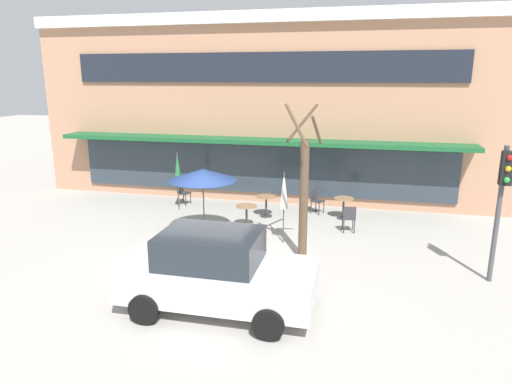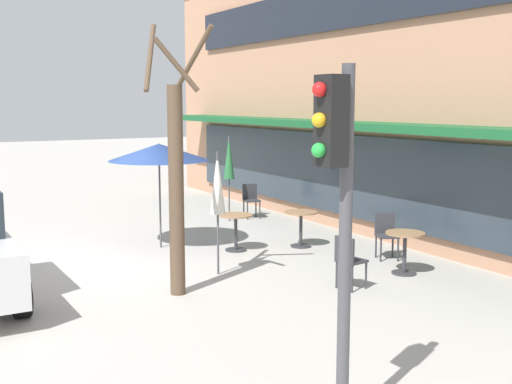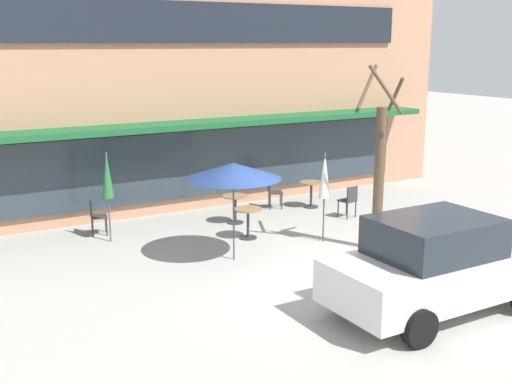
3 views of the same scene
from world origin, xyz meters
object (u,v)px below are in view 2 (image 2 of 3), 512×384
object	(u,v)px
patio_umbrella_green_folded	(217,184)
patio_umbrella_cream_folded	(229,158)
cafe_chair_1	(349,258)
traffic_light_pole	(338,189)
patio_umbrella_corner_open	(159,152)
cafe_table_streetside	(236,226)
cafe_chair_0	(251,198)
cafe_table_by_tree	(301,223)
street_tree	(176,178)
cafe_table_near_wall	(405,246)
cafe_chair_2	(386,232)

from	to	relation	value
patio_umbrella_green_folded	patio_umbrella_cream_folded	xyz separation A→B (m)	(-4.49, 2.59, 0.00)
cafe_chair_1	traffic_light_pole	bearing A→B (deg)	-39.92
patio_umbrella_green_folded	patio_umbrella_corner_open	distance (m)	2.55
cafe_table_streetside	cafe_chair_0	xyz separation A→B (m)	(-3.17, 2.17, 0.01)
cafe_table_by_tree	street_tree	distance (m)	4.26
patio_umbrella_green_folded	cafe_chair_1	xyz separation A→B (m)	(1.91, 1.43, -1.10)
cafe_table_by_tree	cafe_chair_1	size ratio (longest dim) A/B	0.85
street_tree	cafe_table_near_wall	bearing A→B (deg)	76.95
cafe_table_by_tree	patio_umbrella_corner_open	bearing A→B (deg)	-118.89
patio_umbrella_cream_folded	street_tree	xyz separation A→B (m)	(5.22, -3.69, 0.25)
cafe_table_streetside	cafe_chair_1	world-z (taller)	cafe_chair_1
patio_umbrella_corner_open	cafe_chair_0	bearing A→B (deg)	121.85
cafe_table_by_tree	cafe_chair_0	size ratio (longest dim) A/B	0.85
cafe_table_by_tree	cafe_chair_1	world-z (taller)	cafe_chair_1
patio_umbrella_corner_open	cafe_chair_2	world-z (taller)	patio_umbrella_corner_open
cafe_chair_1	cafe_chair_2	bearing A→B (deg)	123.44
cafe_table_near_wall	patio_umbrella_corner_open	size ratio (longest dim) A/B	0.35
cafe_table_by_tree	cafe_chair_1	distance (m)	3.18
patio_umbrella_corner_open	traffic_light_pole	bearing A→B (deg)	-10.38
patio_umbrella_corner_open	street_tree	world-z (taller)	street_tree
cafe_table_streetside	patio_umbrella_cream_folded	distance (m)	3.54
cafe_table_by_tree	patio_umbrella_corner_open	world-z (taller)	patio_umbrella_corner_open
cafe_table_by_tree	traffic_light_pole	distance (m)	7.91
patio_umbrella_green_folded	street_tree	bearing A→B (deg)	-56.26
cafe_chair_0	street_tree	xyz separation A→B (m)	(5.36, -4.41, 1.35)
patio_umbrella_green_folded	patio_umbrella_corner_open	size ratio (longest dim) A/B	1.00
patio_umbrella_corner_open	street_tree	distance (m)	3.40
traffic_light_pole	cafe_chair_1	bearing A→B (deg)	140.08
cafe_table_streetside	traffic_light_pole	bearing A→B (deg)	-21.28
cafe_table_by_tree	patio_umbrella_cream_folded	bearing A→B (deg)	178.68
patio_umbrella_cream_folded	street_tree	distance (m)	6.40
patio_umbrella_corner_open	cafe_chair_1	size ratio (longest dim) A/B	2.47
patio_umbrella_green_folded	traffic_light_pole	world-z (taller)	traffic_light_pole
cafe_table_near_wall	cafe_table_by_tree	bearing A→B (deg)	-171.95
cafe_table_streetside	cafe_table_by_tree	bearing A→B (deg)	74.49
patio_umbrella_cream_folded	cafe_chair_1	distance (m)	6.60
cafe_table_streetside	patio_umbrella_corner_open	xyz separation A→B (m)	(-1.06, -1.24, 1.51)
traffic_light_pole	cafe_chair_2	bearing A→B (deg)	134.55
cafe_table_near_wall	cafe_chair_0	xyz separation A→B (m)	(-6.28, 0.42, 0.01)
cafe_chair_0	cafe_chair_1	xyz separation A→B (m)	(6.54, -1.88, 0.00)
cafe_table_by_tree	cafe_chair_2	xyz separation A→B (m)	(1.70, 0.86, 0.01)
patio_umbrella_green_folded	cafe_chair_2	world-z (taller)	patio_umbrella_green_folded
cafe_table_near_wall	cafe_chair_0	size ratio (longest dim) A/B	0.85
cafe_chair_0	street_tree	world-z (taller)	street_tree
patio_umbrella_corner_open	cafe_chair_1	distance (m)	4.91
cafe_chair_0	cafe_chair_2	xyz separation A→B (m)	(5.25, 0.06, 0.00)
street_tree	traffic_light_pole	world-z (taller)	street_tree
cafe_table_by_tree	street_tree	world-z (taller)	street_tree
cafe_table_by_tree	traffic_light_pole	world-z (taller)	traffic_light_pole
cafe_table_streetside	cafe_table_near_wall	bearing A→B (deg)	29.37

